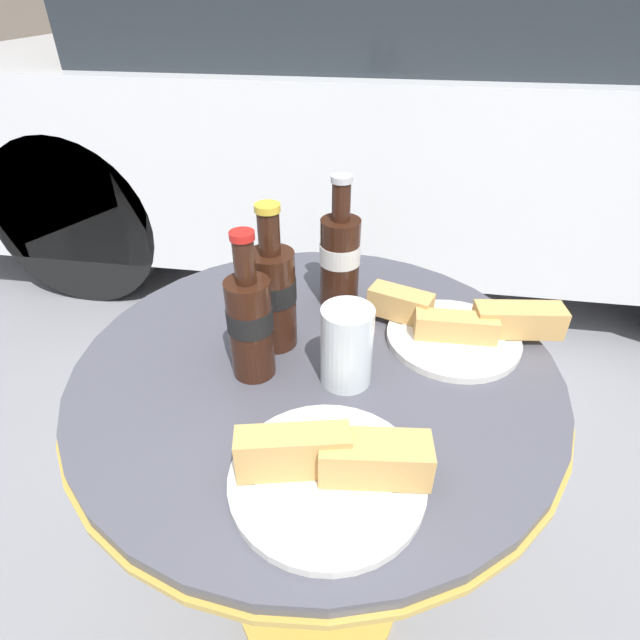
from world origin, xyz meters
name	(u,v)px	position (x,y,z in m)	size (l,w,h in m)	color
ground_plane	(318,594)	(0.00, 0.00, 0.00)	(30.00, 30.00, 0.00)	gray
bistro_table	(317,429)	(0.00, 0.00, 0.55)	(0.75, 0.75, 0.71)	gold
cola_bottle_left	(340,257)	(0.01, 0.17, 0.80)	(0.07, 0.07, 0.23)	#33190F
cola_bottle_right	(273,293)	(-0.07, 0.04, 0.80)	(0.07, 0.07, 0.23)	#33190F
cola_bottle_center	(250,322)	(-0.09, -0.04, 0.79)	(0.07, 0.07, 0.23)	#33190F
drinking_glass	(346,349)	(0.05, -0.04, 0.76)	(0.07, 0.07, 0.12)	silver
lunch_plate_near	(460,326)	(0.22, 0.09, 0.73)	(0.31, 0.21, 0.06)	silver
lunch_plate_far	(332,468)	(0.05, -0.22, 0.73)	(0.23, 0.23, 0.07)	silver
parked_car	(394,113)	(0.05, 1.94, 0.66)	(4.18, 1.65, 1.37)	silver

